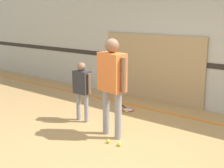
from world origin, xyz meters
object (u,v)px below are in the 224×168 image
Objects in this scene: person_student_left at (82,85)px; tennis_ball_stray_left at (119,144)px; racket_spare_on_floor at (128,109)px; person_instructor at (112,77)px; tennis_ball_by_spare_racket at (127,111)px; tennis_ball_near_instructor at (108,141)px.

person_student_left reaches higher than tennis_ball_stray_left.
racket_spare_on_floor is 1.96m from tennis_ball_stray_left.
person_instructor is 26.26× the size of tennis_ball_by_spare_racket.
person_student_left is at bearing 108.70° from racket_spare_on_floor.
tennis_ball_near_instructor is at bearing -174.69° from tennis_ball_stray_left.
tennis_ball_stray_left is (0.36, -0.26, -1.04)m from person_instructor.
tennis_ball_by_spare_racket reaches higher than racket_spare_on_floor.
person_instructor is 1.09m from tennis_ball_near_instructor.
tennis_ball_by_spare_racket is 1.00× the size of tennis_ball_stray_left.
person_student_left is (-0.96, 0.25, -0.33)m from person_instructor.
tennis_ball_near_instructor is at bearing -53.32° from person_instructor.
tennis_ball_stray_left is (1.33, -0.51, -0.71)m from person_student_left.
tennis_ball_stray_left is at bearing 5.31° from tennis_ball_near_instructor.
person_instructor reaches higher than tennis_ball_by_spare_racket.
tennis_ball_by_spare_racket is (-0.56, 1.22, -1.04)m from person_instructor.
tennis_ball_stray_left is at bearing 154.82° from racket_spare_on_floor.
tennis_ball_near_instructor and tennis_ball_stray_left have the same top height.
person_student_left is 18.19× the size of tennis_ball_by_spare_racket.
person_instructor reaches higher than tennis_ball_stray_left.
tennis_ball_stray_left is at bearing -21.75° from person_student_left.
tennis_ball_near_instructor is 0.22m from tennis_ball_stray_left.
tennis_ball_near_instructor is (0.15, -0.28, -1.04)m from person_instructor.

